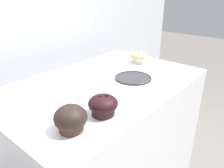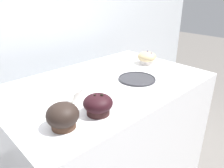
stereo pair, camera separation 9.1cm
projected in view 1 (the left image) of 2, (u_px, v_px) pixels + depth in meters
wall_back at (35, 58)px, 1.40m from camera, size 3.20×0.10×1.80m
display_counter at (105, 155)px, 1.23m from camera, size 1.00×0.64×0.90m
muffin_front_center at (103, 105)px, 0.77m from camera, size 0.11×0.11×0.08m
muffin_back_left at (71, 119)px, 0.68m from camera, size 0.11×0.11×0.09m
muffin_back_right at (139, 57)px, 1.31m from camera, size 0.11×0.11×0.08m
serving_plate at (133, 78)px, 1.09m from camera, size 0.18×0.18×0.01m
price_card at (77, 99)px, 0.82m from camera, size 0.06×0.06×0.06m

